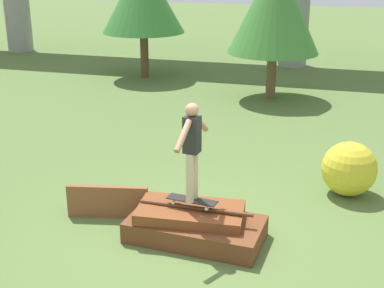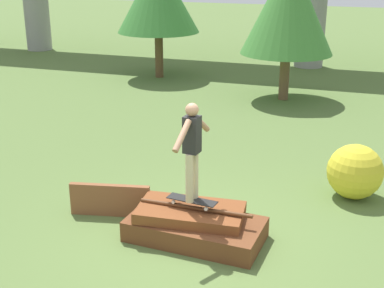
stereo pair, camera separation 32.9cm
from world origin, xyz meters
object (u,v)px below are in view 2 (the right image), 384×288
at_px(skateboard, 192,200).
at_px(skater, 192,146).
at_px(bush_yellow_flowering, 355,172).
at_px(tree_behind_right, 289,5).

distance_m(skateboard, skater, 0.88).
distance_m(skateboard, bush_yellow_flowering, 3.24).
distance_m(skateboard, tree_behind_right, 9.02).
bearing_deg(bush_yellow_flowering, tree_behind_right, 109.77).
height_order(tree_behind_right, bush_yellow_flowering, tree_behind_right).
relative_size(skateboard, skater, 0.53).
bearing_deg(skateboard, skater, 90.00).
height_order(skater, bush_yellow_flowering, skater).
xyz_separation_m(skater, tree_behind_right, (-0.03, 8.76, 1.26)).
bearing_deg(skater, skateboard, -90.00).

